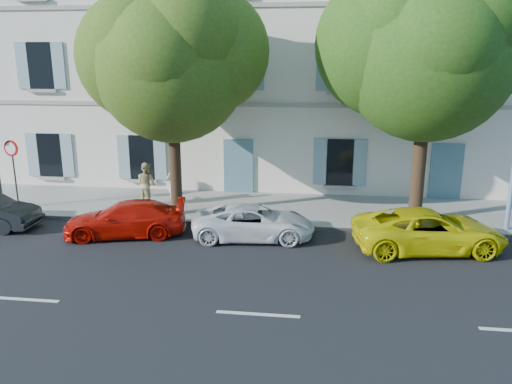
# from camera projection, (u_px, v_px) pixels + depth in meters

# --- Properties ---
(ground) EXTENTS (90.00, 90.00, 0.00)m
(ground) POSITION_uv_depth(u_px,v_px,m) (274.00, 252.00, 15.63)
(ground) COLOR black
(sidewalk) EXTENTS (36.00, 4.50, 0.15)m
(sidewalk) POSITION_uv_depth(u_px,v_px,m) (284.00, 209.00, 19.88)
(sidewalk) COLOR #A09E96
(sidewalk) RESTS_ON ground
(kerb) EXTENTS (36.00, 0.16, 0.16)m
(kerb) POSITION_uv_depth(u_px,v_px,m) (280.00, 226.00, 17.79)
(kerb) COLOR #9E998E
(kerb) RESTS_ON ground
(building) EXTENTS (28.00, 7.00, 12.00)m
(building) POSITION_uv_depth(u_px,v_px,m) (295.00, 57.00, 23.88)
(building) COLOR silver
(building) RESTS_ON ground
(car_red_coupe) EXTENTS (4.35, 2.55, 1.18)m
(car_red_coupe) POSITION_uv_depth(u_px,v_px,m) (125.00, 219.00, 16.98)
(car_red_coupe) COLOR #C31005
(car_red_coupe) RESTS_ON ground
(car_white_coupe) EXTENTS (4.23, 2.25, 1.13)m
(car_white_coupe) POSITION_uv_depth(u_px,v_px,m) (254.00, 222.00, 16.72)
(car_white_coupe) COLOR white
(car_white_coupe) RESTS_ON ground
(car_yellow_supercar) EXTENTS (4.97, 2.86, 1.30)m
(car_yellow_supercar) POSITION_uv_depth(u_px,v_px,m) (429.00, 230.00, 15.66)
(car_yellow_supercar) COLOR yellow
(car_yellow_supercar) RESTS_ON ground
(tree_left) EXTENTS (5.49, 5.49, 8.51)m
(tree_left) POSITION_uv_depth(u_px,v_px,m) (171.00, 66.00, 17.71)
(tree_left) COLOR #3A2819
(tree_left) RESTS_ON sidewalk
(tree_right) EXTENTS (5.93, 5.93, 9.13)m
(tree_right) POSITION_uv_depth(u_px,v_px,m) (428.00, 55.00, 16.84)
(tree_right) COLOR #3A2819
(tree_right) RESTS_ON sidewalk
(road_sign) EXTENTS (0.63, 0.14, 2.73)m
(road_sign) POSITION_uv_depth(u_px,v_px,m) (13.00, 160.00, 19.21)
(road_sign) COLOR #383A3D
(road_sign) RESTS_ON sidewalk
(pedestrian_a) EXTENTS (0.66, 0.50, 1.66)m
(pedestrian_a) POSITION_uv_depth(u_px,v_px,m) (174.00, 184.00, 20.14)
(pedestrian_a) COLOR silver
(pedestrian_a) RESTS_ON sidewalk
(pedestrian_b) EXTENTS (1.05, 0.97, 1.73)m
(pedestrian_b) POSITION_uv_depth(u_px,v_px,m) (146.00, 184.00, 20.08)
(pedestrian_b) COLOR tan
(pedestrian_b) RESTS_ON sidewalk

